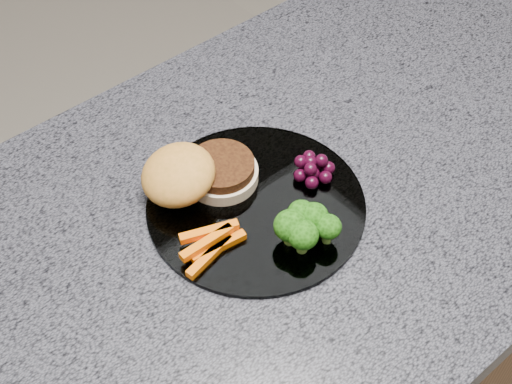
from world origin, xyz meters
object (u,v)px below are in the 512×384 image
island_cabinet (284,368)px  plate (256,205)px  burger (194,176)px  grape_bunch (313,168)px

island_cabinet → plate: plate is taller
island_cabinet → plate: 0.48m
burger → grape_bunch: burger is taller
burger → grape_bunch: 0.14m
island_cabinet → grape_bunch: size_ratio=23.34×
burger → grape_bunch: (0.12, -0.08, -0.01)m
plate → grape_bunch: grape_bunch is taller
grape_bunch → plate: bearing=172.8°
burger → plate: bearing=-50.3°
plate → burger: size_ratio=1.71×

